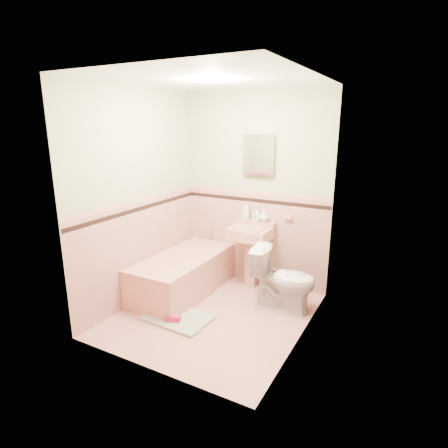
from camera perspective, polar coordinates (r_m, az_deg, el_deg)
The scene contains 32 objects.
floor at distance 4.29m, azimuth -1.64°, elevation -13.78°, with size 2.20×2.20×0.00m, color tan.
ceiling at distance 3.77m, azimuth -1.95°, elevation 21.59°, with size 2.20×2.20×0.00m, color white.
wall_back at distance 4.81m, azimuth 4.87°, elevation 5.23°, with size 2.50×2.50×0.00m, color beige.
wall_front at distance 2.98m, azimuth -12.52°, elevation -1.39°, with size 2.50×2.50×0.00m, color beige.
wall_left at distance 4.42m, azimuth -13.07°, elevation 4.01°, with size 2.50×2.50×0.00m, color beige.
wall_right at distance 3.46m, azimuth 12.67°, elevation 0.94°, with size 2.50×2.50×0.00m, color beige.
wainscot_back at distance 4.95m, azimuth 4.64°, elevation -2.21°, with size 2.00×2.00×0.00m, color tan.
wainscot_front at distance 3.23m, azimuth -11.70°, elevation -12.46°, with size 2.00×2.00×0.00m, color tan.
wainscot_left at distance 4.58m, azimuth -12.47°, elevation -3.99°, with size 2.20×2.20×0.00m, color tan.
wainscot_right at distance 3.68m, azimuth 11.89°, elevation -8.90°, with size 2.20×2.20×0.00m, color tan.
accent_back at distance 4.81m, azimuth 4.75°, elevation 3.68°, with size 2.00×2.00×0.00m, color black.
accent_front at distance 3.03m, azimuth -12.16°, elevation -3.66°, with size 2.00×2.00×0.00m, color black.
accent_left at distance 4.44m, azimuth -12.80°, elevation 2.35°, with size 2.20×2.20×0.00m, color black.
accent_right at distance 3.50m, azimuth 12.27°, elevation -1.09°, with size 2.20×2.20×0.00m, color black.
cap_back at distance 4.80m, azimuth 4.77°, elevation 4.85°, with size 2.00×2.00×0.00m, color tan.
cap_front at distance 3.00m, azimuth -12.26°, elevation -1.86°, with size 2.00×2.00×0.00m, color tan.
cap_left at distance 4.42m, azimuth -12.87°, elevation 3.61°, with size 2.20×2.20×0.00m, color tan.
cap_right at distance 3.47m, azimuth 12.36°, elevation 0.50°, with size 2.20×2.20×0.00m, color tan.
bathtub at distance 4.75m, azimuth -6.29°, elevation -7.86°, with size 0.70×1.50×0.45m, color tan.
tub_faucet at distance 5.18m, azimuth -1.89°, elevation -1.01°, with size 0.04×0.04×0.12m, color silver.
sink at distance 4.80m, azimuth 4.03°, elevation -5.24°, with size 0.52×0.48×0.81m, color tan, non-canonical shape.
sink_faucet at distance 4.76m, azimuth 4.85°, elevation 1.44°, with size 0.02×0.02×0.10m, color silver.
medicine_cabinet at distance 4.70m, azimuth 5.41°, elevation 10.53°, with size 0.40×0.04×0.50m, color white.
soap_dish at distance 4.67m, azimuth 9.87°, elevation 0.99°, with size 0.11×0.06×0.04m, color tan.
soap_bottle_left at distance 4.84m, azimuth 3.48°, elevation 2.14°, with size 0.09×0.09×0.24m, color #B2B2B2.
soap_bottle_mid at distance 4.79m, azimuth 5.07°, elevation 1.69°, with size 0.09×0.09×0.20m, color #B2B2B2.
soap_bottle_right at distance 4.76m, azimuth 6.22°, elevation 1.33°, with size 0.12×0.12×0.16m, color #B2B2B2.
tube at distance 4.87m, azimuth 3.07°, elevation 1.50°, with size 0.04×0.04×0.12m, color white.
toilet at distance 4.31m, azimuth 9.21°, elevation -8.45°, with size 0.41×0.72×0.73m, color white.
bucket at distance 4.79m, azimuth 7.32°, elevation -9.20°, with size 0.22×0.22×0.22m, color #1F37B4, non-canonical shape.
bath_mat at distance 4.23m, azimuth -7.22°, elevation -14.19°, with size 0.73×0.49×0.03m, color #99A388.
shoe at distance 4.12m, azimuth -7.92°, elevation -14.28°, with size 0.16×0.07×0.06m, color #BF1E59.
Camera 1 is at (1.90, -3.24, 2.09)m, focal length 29.47 mm.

